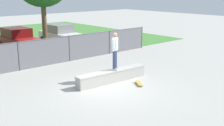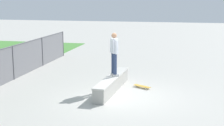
{
  "view_description": "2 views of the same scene",
  "coord_description": "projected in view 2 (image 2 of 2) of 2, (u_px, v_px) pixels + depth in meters",
  "views": [
    {
      "loc": [
        -8.18,
        -9.51,
        4.35
      ],
      "look_at": [
        0.33,
        0.09,
        1.13
      ],
      "focal_mm": 46.71,
      "sensor_mm": 36.0,
      "label": 1
    },
    {
      "loc": [
        -12.33,
        -2.24,
        3.85
      ],
      "look_at": [
        0.32,
        0.53,
        1.27
      ],
      "focal_mm": 53.37,
      "sensor_mm": 36.0,
      "label": 2
    }
  ],
  "objects": [
    {
      "name": "skateboard",
      "position": [
        142.0,
        86.0,
        14.32
      ],
      "size": [
        0.57,
        0.79,
        0.09
      ],
      "color": "gold",
      "rests_on": "ground"
    },
    {
      "name": "concrete_ledge",
      "position": [
        112.0,
        84.0,
        13.88
      ],
      "size": [
        3.96,
        0.7,
        0.59
      ],
      "color": "#A8A59E",
      "rests_on": "ground"
    },
    {
      "name": "skateboarder",
      "position": [
        114.0,
        52.0,
        13.75
      ],
      "size": [
        0.52,
        0.42,
        1.82
      ],
      "color": "beige",
      "rests_on": "concrete_ledge"
    },
    {
      "name": "ground_plane",
      "position": [
        123.0,
        97.0,
        13.03
      ],
      "size": [
        80.0,
        80.0,
        0.0
      ],
      "primitive_type": "plane",
      "color": "#ADAAA3"
    }
  ]
}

